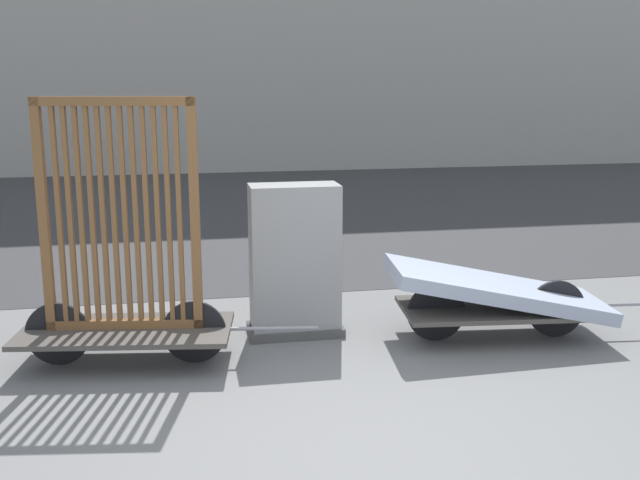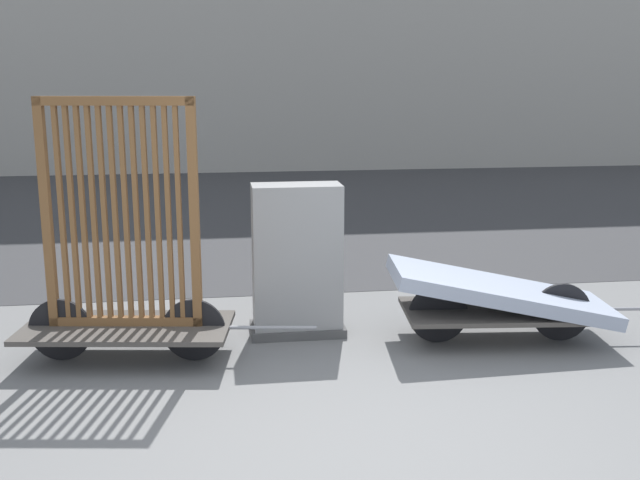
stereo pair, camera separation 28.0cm
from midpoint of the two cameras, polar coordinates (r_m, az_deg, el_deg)
ground_plane at (r=4.75m, az=4.93°, el=-15.95°), size 60.00×60.00×0.00m
road_strip at (r=13.00m, az=-3.67°, el=2.36°), size 56.00×10.49×0.01m
bike_cart_with_bedframe at (r=6.08m, az=-13.40°, el=-2.55°), size 2.39×1.02×2.10m
bike_cart_with_mattress at (r=6.65m, az=14.82°, el=-4.23°), size 2.50×1.01×0.69m
utility_cabinet at (r=6.56m, az=-0.54°, el=-1.95°), size 0.83×0.42×1.34m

